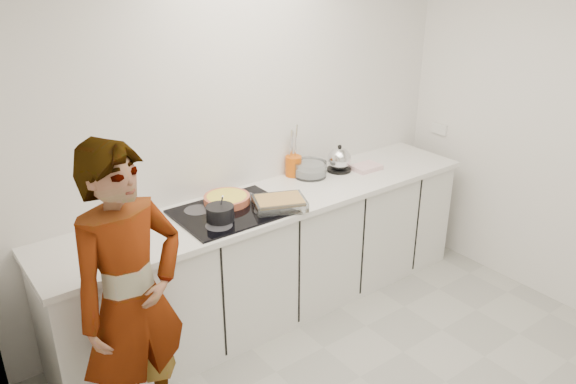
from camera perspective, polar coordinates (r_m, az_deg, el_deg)
wall_back at (r=3.98m, az=-4.19°, el=6.00°), size 3.60×0.00×2.60m
wall_left at (r=2.01m, az=-23.39°, el=-14.98°), size 0.00×3.20×2.60m
base_cabinets at (r=4.09m, az=-1.38°, el=-6.74°), size 3.20×0.58×0.87m
countertop at (r=3.88m, az=-1.44°, el=-0.91°), size 3.24×0.64×0.04m
hob at (r=3.68m, az=-5.71°, el=-1.97°), size 0.72×0.54×0.01m
tart_dish at (r=3.78m, az=-6.23°, el=-0.69°), size 0.41×0.41×0.05m
saucepan at (r=3.53m, az=-6.91°, el=-2.15°), size 0.22×0.22×0.17m
baking_dish at (r=3.69m, az=-0.86°, el=-1.07°), size 0.40×0.36×0.06m
mixing_bowl at (r=4.23m, az=2.26°, el=2.29°), size 0.32×0.32×0.12m
tea_towel at (r=4.42m, az=7.95°, el=2.50°), size 0.22×0.16×0.04m
kettle at (r=4.34m, az=5.23°, el=3.27°), size 0.25×0.25×0.21m
utensil_crock at (r=4.24m, az=0.56°, el=2.66°), size 0.15×0.15×0.15m
cook at (r=2.99m, az=-15.58°, el=-10.67°), size 0.69×0.53×1.71m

